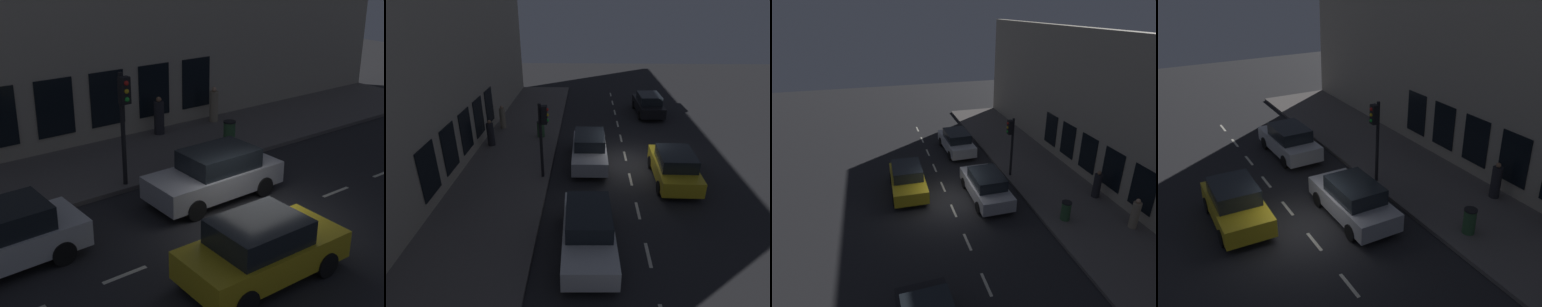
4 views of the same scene
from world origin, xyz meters
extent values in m
plane|color=#232326|center=(0.00, 0.00, 0.00)|extent=(60.00, 60.00, 0.00)
cube|color=#5B5654|center=(6.25, 0.00, 0.07)|extent=(4.50, 32.00, 0.15)
cube|color=#B2A893|center=(8.80, 0.00, 4.35)|extent=(0.60, 32.00, 8.71)
cube|color=black|center=(8.47, -4.35, 1.83)|extent=(0.04, 1.47, 2.17)
cube|color=black|center=(8.47, -2.17, 1.83)|extent=(0.04, 1.47, 2.17)
cube|color=black|center=(8.47, 0.00, 1.83)|extent=(0.04, 1.47, 2.17)
cube|color=black|center=(8.47, 2.17, 1.83)|extent=(0.04, 1.47, 2.17)
cube|color=black|center=(8.47, 4.35, 1.83)|extent=(0.04, 1.47, 2.17)
cube|color=beige|center=(0.00, -14.00, 0.00)|extent=(0.12, 1.20, 0.01)
cube|color=beige|center=(0.00, -11.40, 0.00)|extent=(0.12, 1.20, 0.01)
cube|color=beige|center=(0.00, -8.80, 0.00)|extent=(0.12, 1.20, 0.01)
cube|color=beige|center=(0.00, -6.20, 0.00)|extent=(0.12, 1.20, 0.01)
cube|color=beige|center=(0.00, -3.60, 0.00)|extent=(0.12, 1.20, 0.01)
cube|color=beige|center=(0.00, -1.00, 0.00)|extent=(0.12, 1.20, 0.01)
cube|color=beige|center=(0.00, 1.60, 0.00)|extent=(0.12, 1.20, 0.01)
cube|color=beige|center=(0.00, 4.20, 0.00)|extent=(0.12, 1.20, 0.01)
cube|color=beige|center=(0.00, 6.80, 0.00)|extent=(0.12, 1.20, 0.01)
cylinder|color=black|center=(4.32, 1.67, 2.00)|extent=(0.14, 0.14, 3.69)
cube|color=black|center=(4.12, 1.67, 3.32)|extent=(0.26, 0.32, 0.84)
sphere|color=red|center=(3.98, 1.67, 3.58)|extent=(0.15, 0.15, 0.15)
sphere|color=gold|center=(3.98, 1.67, 3.32)|extent=(0.15, 0.15, 0.15)
sphere|color=green|center=(3.98, 1.67, 3.07)|extent=(0.15, 0.15, 0.15)
cube|color=black|center=(-2.49, -8.54, 0.63)|extent=(1.90, 4.38, 0.70)
cube|color=black|center=(-2.49, -8.37, 1.28)|extent=(1.62, 2.30, 0.60)
cylinder|color=black|center=(-1.62, -9.86, 0.32)|extent=(0.24, 0.65, 0.64)
cylinder|color=black|center=(-3.27, -9.91, 0.32)|extent=(0.24, 0.65, 0.64)
cylinder|color=black|center=(-1.71, -7.18, 0.32)|extent=(0.24, 0.65, 0.64)
cylinder|color=black|center=(-3.35, -7.23, 0.32)|extent=(0.24, 0.65, 0.64)
cube|color=gold|center=(-2.03, 1.61, 0.63)|extent=(1.89, 4.12, 0.70)
cube|color=black|center=(-2.02, 1.78, 1.28)|extent=(1.64, 2.15, 0.60)
cylinder|color=black|center=(-1.19, 0.33, 0.32)|extent=(0.23, 0.64, 0.64)
cylinder|color=black|center=(-2.90, 0.36, 0.32)|extent=(0.23, 0.64, 0.64)
cylinder|color=black|center=(-1.15, 2.87, 0.32)|extent=(0.23, 0.64, 0.64)
cylinder|color=black|center=(-2.86, 2.89, 0.32)|extent=(0.23, 0.64, 0.64)
cube|color=silver|center=(2.09, 6.53, 0.63)|extent=(1.87, 4.36, 0.70)
cube|color=black|center=(2.09, 6.36, 1.28)|extent=(1.61, 2.28, 0.60)
cylinder|color=black|center=(1.23, 7.84, 0.32)|extent=(0.24, 0.65, 0.64)
cylinder|color=black|center=(2.87, 7.89, 0.32)|extent=(0.24, 0.65, 0.64)
cylinder|color=black|center=(1.31, 5.17, 0.32)|extent=(0.24, 0.65, 0.64)
cylinder|color=black|center=(2.94, 5.22, 0.32)|extent=(0.24, 0.65, 0.64)
cube|color=#B7B7BC|center=(2.03, -0.19, 0.63)|extent=(1.80, 4.35, 0.70)
cube|color=black|center=(2.04, -0.36, 1.28)|extent=(1.57, 2.26, 0.60)
cylinder|color=black|center=(1.20, 1.15, 0.32)|extent=(0.22, 0.64, 0.64)
cylinder|color=black|center=(2.85, 1.16, 0.32)|extent=(0.22, 0.64, 0.64)
cylinder|color=black|center=(1.22, -1.54, 0.32)|extent=(0.22, 0.64, 0.64)
cylinder|color=black|center=(2.87, -1.53, 0.32)|extent=(0.22, 0.64, 0.64)
cylinder|color=#232328|center=(7.85, -1.98, 0.83)|extent=(0.54, 0.54, 1.37)
sphere|color=#936B4C|center=(7.85, -1.98, 1.62)|extent=(0.21, 0.21, 0.21)
cube|color=#936B4C|center=(7.76, -2.01, 1.62)|extent=(0.06, 0.07, 0.06)
cylinder|color=gray|center=(7.83, -4.85, 0.83)|extent=(0.50, 0.50, 1.35)
sphere|color=tan|center=(7.83, -4.85, 1.60)|extent=(0.21, 0.21, 0.21)
cube|color=tan|center=(7.75, -4.89, 1.60)|extent=(0.06, 0.07, 0.06)
cylinder|color=#2D5633|center=(5.08, -3.41, 0.61)|extent=(0.46, 0.46, 0.92)
cylinder|color=black|center=(5.08, -3.41, 1.10)|extent=(0.48, 0.48, 0.06)
camera|label=1|loc=(-9.73, 9.43, 7.38)|focal=49.94mm
camera|label=2|loc=(2.20, 15.39, 8.03)|focal=30.05mm
camera|label=3|loc=(-3.39, -15.08, 9.78)|focal=30.73mm
camera|label=4|loc=(-5.13, -12.85, 9.34)|focal=40.51mm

